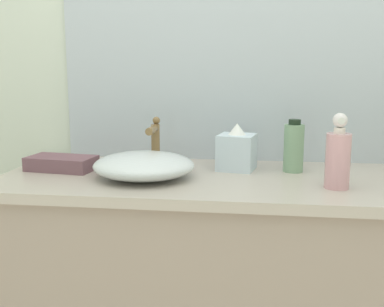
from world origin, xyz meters
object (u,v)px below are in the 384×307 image
at_px(soap_dispenser, 338,157).
at_px(tissue_box, 237,150).
at_px(folded_hand_towel, 62,163).
at_px(lotion_bottle, 294,147).
at_px(sink_basin, 144,166).

relative_size(soap_dispenser, tissue_box, 1.37).
height_order(soap_dispenser, folded_hand_towel, soap_dispenser).
bearing_deg(folded_hand_towel, soap_dispenser, -8.03).
distance_m(lotion_bottle, tissue_box, 0.20).
height_order(lotion_bottle, folded_hand_towel, lotion_bottle).
bearing_deg(soap_dispenser, tissue_box, 144.54).
bearing_deg(tissue_box, soap_dispenser, -35.46).
bearing_deg(lotion_bottle, sink_basin, -161.58).
bearing_deg(folded_hand_towel, tissue_box, 8.35).
xyz_separation_m(sink_basin, lotion_bottle, (0.50, 0.17, 0.04)).
bearing_deg(soap_dispenser, lotion_bottle, 117.71).
bearing_deg(tissue_box, lotion_bottle, -1.84).
distance_m(sink_basin, soap_dispenser, 0.62).
distance_m(sink_basin, lotion_bottle, 0.53).
height_order(sink_basin, tissue_box, tissue_box).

